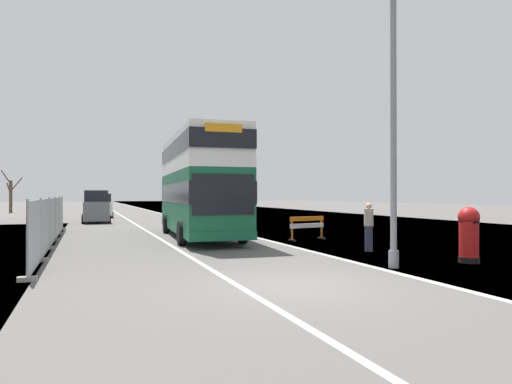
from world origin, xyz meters
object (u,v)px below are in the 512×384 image
double_decker_bus (199,184)px  roadworks_barrier (307,225)px  lamppost_foreground (393,136)px  red_pillar_postbox (469,232)px  car_receding_mid (101,206)px  pedestrian_at_kerb (369,227)px  car_oncoming_near (96,208)px

double_decker_bus → roadworks_barrier: size_ratio=5.63×
lamppost_foreground → red_pillar_postbox: (2.80, 0.02, -2.84)m
double_decker_bus → car_receding_mid: (-3.92, 22.51, -1.59)m
lamppost_foreground → car_receding_mid: (-6.96, 33.55, -2.76)m
roadworks_barrier → double_decker_bus: bearing=144.7°
car_receding_mid → roadworks_barrier: bearing=-72.1°
lamppost_foreground → pedestrian_at_kerb: bearing=66.0°
car_oncoming_near → pedestrian_at_kerb: size_ratio=2.24×
red_pillar_postbox → roadworks_barrier: bearing=100.7°
car_oncoming_near → car_receding_mid: car_oncoming_near is taller
double_decker_bus → pedestrian_at_kerb: (4.59, -7.56, -1.72)m
roadworks_barrier → pedestrian_at_kerb: bearing=-86.8°
pedestrian_at_kerb → roadworks_barrier: bearing=93.2°
car_oncoming_near → pedestrian_at_kerb: (9.09, -21.82, -0.22)m
red_pillar_postbox → lamppost_foreground: bearing=-179.7°
roadworks_barrier → car_oncoming_near: size_ratio=0.49×
red_pillar_postbox → car_oncoming_near: (-10.34, 25.29, 0.17)m
pedestrian_at_kerb → lamppost_foreground: bearing=-114.0°
double_decker_bus → car_receding_mid: size_ratio=2.45×
lamppost_foreground → car_oncoming_near: (-7.54, 25.30, -2.67)m
roadworks_barrier → car_oncoming_near: bearing=117.0°
red_pillar_postbox → car_oncoming_near: car_oncoming_near is taller
lamppost_foreground → pedestrian_at_kerb: lamppost_foreground is taller
lamppost_foreground → car_oncoming_near: 26.54m
red_pillar_postbox → car_receding_mid: size_ratio=0.38×
car_oncoming_near → pedestrian_at_kerb: bearing=-67.4°
car_receding_mid → lamppost_foreground: bearing=-78.3°
lamppost_foreground → roadworks_barrier: lamppost_foreground is taller
double_decker_bus → roadworks_barrier: bearing=-35.3°
roadworks_barrier → lamppost_foreground: bearing=-99.2°
car_oncoming_near → pedestrian_at_kerb: 23.64m
double_decker_bus → car_oncoming_near: (-4.50, 14.26, -1.50)m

